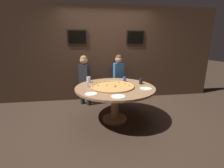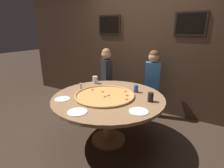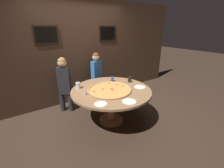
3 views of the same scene
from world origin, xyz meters
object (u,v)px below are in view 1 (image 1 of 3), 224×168
Objects in this scene: drink_cup_beside_pizza at (141,81)px; white_plate_right_side at (146,88)px; white_plate_near_front at (91,94)px; drink_cup_far_left at (124,79)px; condiment_shaker at (88,85)px; diner_side_left at (85,78)px; drink_cup_by_shaker at (89,80)px; white_plate_left_side at (118,96)px; dining_table at (115,93)px; giant_pizza at (113,86)px; diner_side_right at (119,75)px.

drink_cup_beside_pizza is 0.36m from white_plate_right_side.
drink_cup_far_left is at bearing 45.42° from white_plate_near_front.
diner_side_left is (-0.09, 0.92, -0.05)m from condiment_shaker.
drink_cup_far_left is 0.89× the size of drink_cup_by_shaker.
drink_cup_beside_pizza reaches higher than white_plate_left_side.
drink_cup_by_shaker is at bearing 115.13° from white_plate_left_side.
giant_pizza is at bearing -158.92° from dining_table.
drink_cup_by_shaker is 1.28m from white_plate_right_side.
drink_cup_by_shaker reaches higher than white_plate_left_side.
drink_cup_by_shaker is 0.55× the size of white_plate_left_side.
condiment_shaker is (-0.06, 0.47, 0.05)m from white_plate_near_front.
drink_cup_beside_pizza is at bearing 92.30° from diner_side_right.
diner_side_right reaches higher than drink_cup_beside_pizza.
white_plate_near_front is 0.90× the size of white_plate_left_side.
drink_cup_by_shaker is 0.56× the size of white_plate_right_side.
drink_cup_beside_pizza reaches higher than drink_cup_far_left.
drink_cup_by_shaker is (-0.48, 0.44, 0.05)m from giant_pizza.
diner_side_left reaches higher than white_plate_left_side.
white_plate_right_side is at bearing 168.18° from diner_side_left.
drink_cup_by_shaker is at bearing 93.01° from white_plate_near_front.
drink_cup_beside_pizza is at bearing 11.66° from dining_table.
diner_side_right is (0.29, 1.13, 0.13)m from dining_table.
diner_side_left is (-0.59, 0.99, -0.01)m from giant_pizza.
drink_cup_by_shaker reaches higher than white_plate_near_front.
drink_cup_by_shaker is 0.37m from condiment_shaker.
drink_cup_beside_pizza is (0.58, 0.12, 0.19)m from dining_table.
white_plate_near_front is (-0.49, -0.42, 0.13)m from dining_table.
giant_pizza is 0.51m from condiment_shaker.
giant_pizza is 0.65m from white_plate_right_side.
giant_pizza is at bearing -130.80° from drink_cup_far_left.
dining_table is 0.15m from giant_pizza.
diner_side_right is (0.93, 0.16, 0.00)m from diner_side_left.
white_plate_left_side is at bearing -108.39° from drink_cup_far_left.
drink_cup_by_shaker reaches higher than giant_pizza.
drink_cup_beside_pizza is 1.20m from white_plate_near_front.
drink_cup_far_left is 0.55× the size of white_plate_near_front.
white_plate_left_side is (-0.05, -0.61, 0.13)m from dining_table.
diner_side_right is (0.82, 0.71, -0.06)m from drink_cup_by_shaker.
drink_cup_by_shaker is at bearing 141.80° from dining_table.
white_plate_near_front is 0.16× the size of diner_side_right.
dining_table is 0.70m from drink_cup_by_shaker.
drink_cup_far_left is 0.50× the size of white_plate_right_side.
white_plate_right_side is at bearing -64.18° from drink_cup_far_left.
white_plate_left_side is at bearing -24.13° from white_plate_near_front.
white_plate_right_side is at bearing -30.95° from drink_cup_by_shaker.
dining_table is 12.83× the size of drink_cup_beside_pizza.
condiment_shaker is at bearing 172.00° from giant_pizza.
diner_side_left is at bearing 145.16° from drink_cup_beside_pizza.
white_plate_left_side is 0.83m from condiment_shaker.
white_plate_left_side is at bearing -148.51° from white_plate_right_side.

